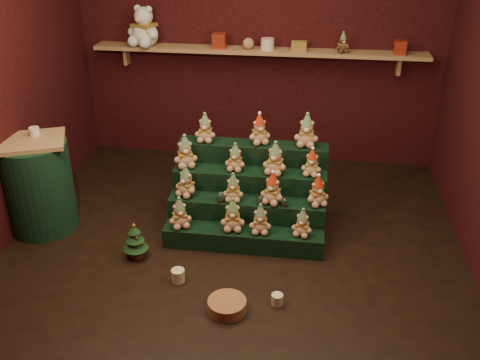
# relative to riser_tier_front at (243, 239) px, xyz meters

# --- Properties ---
(ground) EXTENTS (4.00, 4.00, 0.00)m
(ground) POSITION_rel_riser_tier_front_xyz_m (-0.09, -0.05, -0.09)
(ground) COLOR black
(ground) RESTS_ON ground
(back_wall) EXTENTS (4.00, 0.10, 2.80)m
(back_wall) POSITION_rel_riser_tier_front_xyz_m (-0.09, 2.00, 1.31)
(back_wall) COLOR black
(back_wall) RESTS_ON ground
(front_wall) EXTENTS (4.00, 0.10, 2.80)m
(front_wall) POSITION_rel_riser_tier_front_xyz_m (-0.09, -2.10, 1.31)
(front_wall) COLOR black
(front_wall) RESTS_ON ground
(back_shelf) EXTENTS (3.60, 0.26, 0.24)m
(back_shelf) POSITION_rel_riser_tier_front_xyz_m (-0.09, 1.82, 1.20)
(back_shelf) COLOR tan
(back_shelf) RESTS_ON ground
(riser_tier_front) EXTENTS (1.40, 0.22, 0.18)m
(riser_tier_front) POSITION_rel_riser_tier_front_xyz_m (0.00, 0.00, 0.00)
(riser_tier_front) COLOR black
(riser_tier_front) RESTS_ON ground
(riser_tier_midfront) EXTENTS (1.40, 0.22, 0.36)m
(riser_tier_midfront) POSITION_rel_riser_tier_front_xyz_m (0.00, 0.22, 0.09)
(riser_tier_midfront) COLOR black
(riser_tier_midfront) RESTS_ON ground
(riser_tier_midback) EXTENTS (1.40, 0.22, 0.54)m
(riser_tier_midback) POSITION_rel_riser_tier_front_xyz_m (0.00, 0.44, 0.18)
(riser_tier_midback) COLOR black
(riser_tier_midback) RESTS_ON ground
(riser_tier_back) EXTENTS (1.40, 0.22, 0.72)m
(riser_tier_back) POSITION_rel_riser_tier_front_xyz_m (0.00, 0.66, 0.27)
(riser_tier_back) COLOR black
(riser_tier_back) RESTS_ON ground
(teddy_0) EXTENTS (0.26, 0.25, 0.28)m
(teddy_0) POSITION_rel_riser_tier_front_xyz_m (-0.56, -0.01, 0.23)
(teddy_0) COLOR tan
(teddy_0) RESTS_ON riser_tier_front
(teddy_1) EXTENTS (0.23, 0.21, 0.29)m
(teddy_1) POSITION_rel_riser_tier_front_xyz_m (-0.09, 0.01, 0.24)
(teddy_1) COLOR tan
(teddy_1) RESTS_ON riser_tier_front
(teddy_2) EXTENTS (0.20, 0.18, 0.27)m
(teddy_2) POSITION_rel_riser_tier_front_xyz_m (0.15, -0.01, 0.22)
(teddy_2) COLOR tan
(teddy_2) RESTS_ON riser_tier_front
(teddy_3) EXTENTS (0.21, 0.20, 0.25)m
(teddy_3) POSITION_rel_riser_tier_front_xyz_m (0.51, 0.00, 0.21)
(teddy_3) COLOR tan
(teddy_3) RESTS_ON riser_tier_front
(teddy_4) EXTENTS (0.26, 0.25, 0.28)m
(teddy_4) POSITION_rel_riser_tier_front_xyz_m (-0.55, 0.23, 0.41)
(teddy_4) COLOR tan
(teddy_4) RESTS_ON riser_tier_midfront
(teddy_5) EXTENTS (0.19, 0.17, 0.26)m
(teddy_5) POSITION_rel_riser_tier_front_xyz_m (-0.12, 0.21, 0.40)
(teddy_5) COLOR tan
(teddy_5) RESTS_ON riser_tier_midfront
(teddy_6) EXTENTS (0.26, 0.25, 0.29)m
(teddy_6) POSITION_rel_riser_tier_front_xyz_m (0.23, 0.21, 0.41)
(teddy_6) COLOR tan
(teddy_6) RESTS_ON riser_tier_midfront
(teddy_7) EXTENTS (0.25, 0.24, 0.27)m
(teddy_7) POSITION_rel_riser_tier_front_xyz_m (0.62, 0.23, 0.41)
(teddy_7) COLOR tan
(teddy_7) RESTS_ON riser_tier_midfront
(teddy_8) EXTENTS (0.27, 0.26, 0.30)m
(teddy_8) POSITION_rel_riser_tier_front_xyz_m (-0.60, 0.46, 0.60)
(teddy_8) COLOR tan
(teddy_8) RESTS_ON riser_tier_midback
(teddy_9) EXTENTS (0.20, 0.18, 0.26)m
(teddy_9) POSITION_rel_riser_tier_front_xyz_m (-0.13, 0.45, 0.58)
(teddy_9) COLOR tan
(teddy_9) RESTS_ON riser_tier_midback
(teddy_10) EXTENTS (0.25, 0.24, 0.30)m
(teddy_10) POSITION_rel_riser_tier_front_xyz_m (0.23, 0.43, 0.60)
(teddy_10) COLOR tan
(teddy_10) RESTS_ON riser_tier_midback
(teddy_11) EXTENTS (0.20, 0.19, 0.25)m
(teddy_11) POSITION_rel_riser_tier_front_xyz_m (0.56, 0.44, 0.58)
(teddy_11) COLOR tan
(teddy_11) RESTS_ON riser_tier_midback
(teddy_12) EXTENTS (0.19, 0.17, 0.27)m
(teddy_12) POSITION_rel_riser_tier_front_xyz_m (-0.45, 0.65, 0.77)
(teddy_12) COLOR tan
(teddy_12) RESTS_ON riser_tier_back
(teddy_13) EXTENTS (0.26, 0.25, 0.28)m
(teddy_13) POSITION_rel_riser_tier_front_xyz_m (0.06, 0.67, 0.77)
(teddy_13) COLOR tan
(teddy_13) RESTS_ON riser_tier_back
(teddy_14) EXTENTS (0.23, 0.21, 0.31)m
(teddy_14) POSITION_rel_riser_tier_front_xyz_m (0.49, 0.68, 0.78)
(teddy_14) COLOR tan
(teddy_14) RESTS_ON riser_tier_back
(snow_globe_a) EXTENTS (0.07, 0.07, 0.09)m
(snow_globe_a) POSITION_rel_riser_tier_front_xyz_m (-0.22, 0.16, 0.32)
(snow_globe_a) COLOR black
(snow_globe_a) RESTS_ON riser_tier_midfront
(snow_globe_b) EXTENTS (0.06, 0.06, 0.08)m
(snow_globe_b) POSITION_rel_riser_tier_front_xyz_m (0.13, 0.16, 0.31)
(snow_globe_b) COLOR black
(snow_globe_b) RESTS_ON riser_tier_midfront
(snow_globe_c) EXTENTS (0.06, 0.06, 0.08)m
(snow_globe_c) POSITION_rel_riser_tier_front_xyz_m (0.34, 0.16, 0.31)
(snow_globe_c) COLOR black
(snow_globe_c) RESTS_ON riser_tier_midfront
(side_table) EXTENTS (0.72, 0.67, 0.88)m
(side_table) POSITION_rel_riser_tier_front_xyz_m (-1.89, 0.10, 0.35)
(side_table) COLOR tan
(side_table) RESTS_ON ground
(table_ornament) EXTENTS (0.09, 0.09, 0.07)m
(table_ornament) POSITION_rel_riser_tier_front_xyz_m (-1.89, 0.20, 0.83)
(table_ornament) COLOR beige
(table_ornament) RESTS_ON side_table
(mini_christmas_tree) EXTENTS (0.21, 0.21, 0.35)m
(mini_christmas_tree) POSITION_rel_riser_tier_front_xyz_m (-0.89, -0.27, 0.08)
(mini_christmas_tree) COLOR #4B281B
(mini_christmas_tree) RESTS_ON ground
(mug_left) EXTENTS (0.11, 0.11, 0.11)m
(mug_left) POSITION_rel_riser_tier_front_xyz_m (-0.45, -0.54, -0.04)
(mug_left) COLOR beige
(mug_left) RESTS_ON ground
(mug_right) EXTENTS (0.09, 0.09, 0.09)m
(mug_right) POSITION_rel_riser_tier_front_xyz_m (0.36, -0.71, -0.05)
(mug_right) COLOR beige
(mug_right) RESTS_ON ground
(wicker_basket) EXTENTS (0.36, 0.36, 0.09)m
(wicker_basket) POSITION_rel_riser_tier_front_xyz_m (-0.01, -0.83, -0.04)
(wicker_basket) COLOR #9F6940
(wicker_basket) RESTS_ON ground
(white_bear) EXTENTS (0.49, 0.47, 0.54)m
(white_bear) POSITION_rel_riser_tier_front_xyz_m (-1.32, 1.79, 1.50)
(white_bear) COLOR white
(white_bear) RESTS_ON back_shelf
(brown_bear) EXTENTS (0.19, 0.18, 0.21)m
(brown_bear) POSITION_rel_riser_tier_front_xyz_m (0.80, 1.79, 1.33)
(brown_bear) COLOR #452D17
(brown_bear) RESTS_ON back_shelf
(gift_tin_red_a) EXTENTS (0.14, 0.14, 0.16)m
(gift_tin_red_a) POSITION_rel_riser_tier_front_xyz_m (-0.50, 1.80, 1.31)
(gift_tin_red_a) COLOR #A42D19
(gift_tin_red_a) RESTS_ON back_shelf
(gift_tin_cream) EXTENTS (0.14, 0.14, 0.12)m
(gift_tin_cream) POSITION_rel_riser_tier_front_xyz_m (0.02, 1.80, 1.29)
(gift_tin_cream) COLOR beige
(gift_tin_cream) RESTS_ON back_shelf
(gift_tin_red_b) EXTENTS (0.12, 0.12, 0.14)m
(gift_tin_red_b) POSITION_rel_riser_tier_front_xyz_m (1.38, 1.80, 1.30)
(gift_tin_red_b) COLOR #A42D19
(gift_tin_red_b) RESTS_ON back_shelf
(shelf_plush_ball) EXTENTS (0.12, 0.12, 0.12)m
(shelf_plush_ball) POSITION_rel_riser_tier_front_xyz_m (-0.19, 1.80, 1.29)
(shelf_plush_ball) COLOR tan
(shelf_plush_ball) RESTS_ON back_shelf
(scarf_gift_box) EXTENTS (0.16, 0.10, 0.10)m
(scarf_gift_box) POSITION_rel_riser_tier_front_xyz_m (0.35, 1.80, 1.28)
(scarf_gift_box) COLOR #C5651B
(scarf_gift_box) RESTS_ON back_shelf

